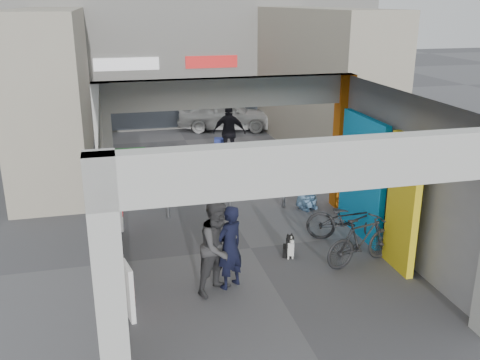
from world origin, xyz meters
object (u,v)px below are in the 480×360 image
object	(u,v)px
produce_stand	(129,167)
man_with_dog	(230,247)
man_back_turned	(219,246)
cafe_set	(171,180)
white_van	(225,114)
border_collie	(289,247)
bicycle_rear	(362,241)
man_elderly	(308,180)
man_crates	(229,132)
bicycle_front	(350,220)

from	to	relation	value
produce_stand	man_with_dog	xyz separation A→B (m)	(1.55, -7.26, 0.49)
man_back_turned	cafe_set	bearing A→B (deg)	58.75
white_van	border_collie	bearing A→B (deg)	-171.90
cafe_set	bicycle_rear	size ratio (longest dim) A/B	0.81
man_with_dog	man_elderly	distance (m)	4.53
produce_stand	white_van	xyz separation A→B (m)	(4.32, 5.69, 0.34)
man_elderly	bicycle_rear	xyz separation A→B (m)	(-0.04, -3.21, -0.28)
man_crates	man_back_turned	bearing A→B (deg)	98.04
produce_stand	man_back_turned	xyz separation A→B (m)	(1.31, -7.36, 0.58)
man_crates	white_van	size ratio (longest dim) A/B	0.48
bicycle_front	cafe_set	bearing A→B (deg)	60.40
man_back_turned	man_crates	size ratio (longest dim) A/B	0.97
border_collie	bicycle_front	world-z (taller)	bicycle_front
man_with_dog	man_back_turned	bearing A→B (deg)	-6.56
cafe_set	white_van	xyz separation A→B (m)	(3.19, 7.14, 0.38)
man_crates	produce_stand	bearing A→B (deg)	42.18
man_with_dog	bicycle_rear	distance (m)	2.89
cafe_set	man_with_dog	xyz separation A→B (m)	(0.42, -5.81, 0.53)
man_back_turned	man_crates	xyz separation A→B (m)	(2.18, 8.63, 0.03)
bicycle_rear	white_van	world-z (taller)	white_van
man_back_turned	man_with_dog	bearing A→B (deg)	-8.29
man_with_dog	white_van	distance (m)	13.24
cafe_set	produce_stand	bearing A→B (deg)	127.80
cafe_set	man_elderly	distance (m)	4.09
produce_stand	border_collie	xyz separation A→B (m)	(3.06, -6.35, -0.12)
man_crates	bicycle_rear	xyz separation A→B (m)	(0.92, -8.26, -0.43)
man_with_dog	bicycle_rear	world-z (taller)	man_with_dog
man_elderly	man_crates	world-z (taller)	man_crates
man_back_turned	bicycle_front	distance (m)	3.68
produce_stand	bicycle_rear	distance (m)	8.27
cafe_set	man_crates	world-z (taller)	man_crates
man_with_dog	man_elderly	bearing A→B (deg)	-161.27
cafe_set	man_crates	xyz separation A→B (m)	(2.37, 2.72, 0.65)
bicycle_front	white_van	xyz separation A→B (m)	(-0.35, 11.58, 0.16)
man_with_dog	man_crates	size ratio (longest dim) A/B	0.87
man_back_turned	man_elderly	world-z (taller)	man_back_turned
man_elderly	bicycle_rear	size ratio (longest dim) A/B	0.92
man_crates	white_van	distance (m)	4.51
man_elderly	border_collie	bearing A→B (deg)	-140.50
man_elderly	bicycle_front	xyz separation A→B (m)	(0.22, -2.11, -0.28)
border_collie	man_with_dog	world-z (taller)	man_with_dog
cafe_set	man_elderly	bearing A→B (deg)	-35.02
produce_stand	border_collie	distance (m)	7.04
produce_stand	border_collie	world-z (taller)	produce_stand
man_with_dog	bicycle_front	world-z (taller)	man_with_dog
man_back_turned	bicycle_front	world-z (taller)	man_back_turned
border_collie	white_van	xyz separation A→B (m)	(1.26, 12.04, 0.45)
cafe_set	man_back_turned	xyz separation A→B (m)	(0.19, -5.91, 0.62)
produce_stand	man_elderly	distance (m)	5.86
cafe_set	bicycle_front	size ratio (longest dim) A/B	0.72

